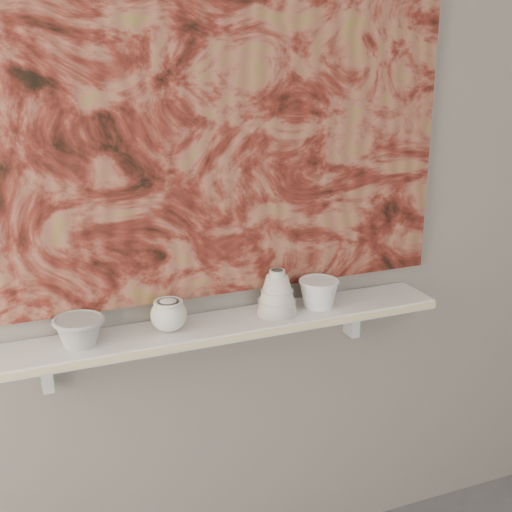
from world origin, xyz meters
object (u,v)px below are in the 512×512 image
shelf (218,327)px  bowl_white (319,293)px  painting (205,109)px  bowl_grey (79,331)px  bell_vessel (277,292)px  cup_cream (169,315)px

shelf → bowl_white: (0.33, 0.00, 0.06)m
shelf → painting: size_ratio=0.93×
bowl_grey → bell_vessel: (0.59, 0.00, 0.03)m
shelf → painting: bearing=90.0°
painting → bell_vessel: size_ratio=10.81×
painting → bell_vessel: (0.19, -0.08, -0.54)m
painting → cup_cream: painting is taller
bell_vessel → bowl_white: 0.14m
shelf → bell_vessel: bearing=0.0°
shelf → bowl_grey: bowl_grey is taller
bowl_grey → bowl_white: (0.73, 0.00, 0.00)m
bowl_grey → cup_cream: (0.25, 0.00, 0.01)m
shelf → painting: 0.63m
bowl_grey → cup_cream: 0.25m
painting → bowl_grey: painting is taller
bell_vessel → bowl_white: bearing=0.0°
bell_vessel → painting: bearing=156.9°
bowl_grey → bowl_white: 0.73m
cup_cream → bowl_white: bearing=0.0°
painting → bell_vessel: painting is taller
cup_cream → painting: bearing=28.6°
shelf → cup_cream: size_ratio=13.42×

